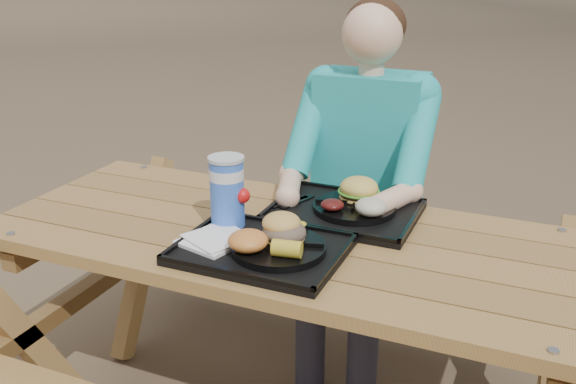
% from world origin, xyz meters
% --- Properties ---
extents(picnic_table, '(1.80, 1.49, 0.75)m').
position_xyz_m(picnic_table, '(0.00, 0.00, 0.38)').
color(picnic_table, '#999999').
rests_on(picnic_table, ground).
extents(tray_near, '(0.45, 0.35, 0.02)m').
position_xyz_m(tray_near, '(-0.01, -0.16, 0.76)').
color(tray_near, black).
rests_on(tray_near, picnic_table).
extents(tray_far, '(0.45, 0.35, 0.02)m').
position_xyz_m(tray_far, '(0.11, 0.19, 0.76)').
color(tray_far, black).
rests_on(tray_far, picnic_table).
extents(plate_near, '(0.26, 0.26, 0.02)m').
position_xyz_m(plate_near, '(0.04, -0.16, 0.78)').
color(plate_near, black).
rests_on(plate_near, tray_near).
extents(plate_far, '(0.26, 0.26, 0.02)m').
position_xyz_m(plate_far, '(0.14, 0.20, 0.78)').
color(plate_far, black).
rests_on(plate_far, tray_far).
extents(napkin_stack, '(0.20, 0.20, 0.02)m').
position_xyz_m(napkin_stack, '(-0.15, -0.18, 0.78)').
color(napkin_stack, white).
rests_on(napkin_stack, tray_near).
extents(soda_cup, '(0.10, 0.10, 0.20)m').
position_xyz_m(soda_cup, '(-0.17, -0.06, 0.87)').
color(soda_cup, blue).
rests_on(soda_cup, tray_near).
extents(condiment_bbq, '(0.05, 0.05, 0.03)m').
position_xyz_m(condiment_bbq, '(-0.02, -0.03, 0.79)').
color(condiment_bbq, black).
rests_on(condiment_bbq, tray_near).
extents(condiment_mustard, '(0.05, 0.05, 0.03)m').
position_xyz_m(condiment_mustard, '(0.05, -0.04, 0.79)').
color(condiment_mustard, gold).
rests_on(condiment_mustard, tray_near).
extents(sandwich, '(0.11, 0.11, 0.12)m').
position_xyz_m(sandwich, '(0.04, -0.13, 0.85)').
color(sandwich, gold).
rests_on(sandwich, plate_near).
extents(mac_cheese, '(0.11, 0.11, 0.05)m').
position_xyz_m(mac_cheese, '(-0.02, -0.22, 0.82)').
color(mac_cheese, orange).
rests_on(mac_cheese, plate_near).
extents(corn_cob, '(0.09, 0.09, 0.05)m').
position_xyz_m(corn_cob, '(0.09, -0.22, 0.81)').
color(corn_cob, gold).
rests_on(corn_cob, plate_near).
extents(cutlery_far, '(0.07, 0.15, 0.01)m').
position_xyz_m(cutlery_far, '(-0.05, 0.19, 0.77)').
color(cutlery_far, black).
rests_on(cutlery_far, tray_far).
extents(burger, '(0.12, 0.12, 0.11)m').
position_xyz_m(burger, '(0.14, 0.25, 0.85)').
color(burger, gold).
rests_on(burger, plate_far).
extents(baked_beans, '(0.07, 0.07, 0.03)m').
position_xyz_m(baked_beans, '(0.09, 0.13, 0.81)').
color(baked_beans, '#4D110F').
rests_on(baked_beans, plate_far).
extents(potato_salad, '(0.10, 0.10, 0.05)m').
position_xyz_m(potato_salad, '(0.21, 0.14, 0.82)').
color(potato_salad, beige).
rests_on(potato_salad, plate_far).
extents(diner, '(0.48, 0.84, 1.28)m').
position_xyz_m(diner, '(0.07, 0.58, 0.64)').
color(diner, teal).
rests_on(diner, ground).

